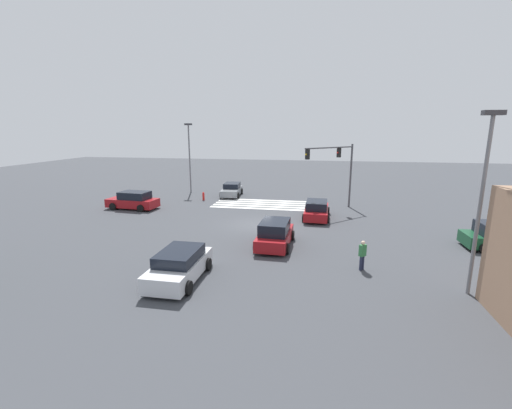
{
  "coord_description": "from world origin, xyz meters",
  "views": [
    {
      "loc": [
        -4.61,
        25.16,
        7.25
      ],
      "look_at": [
        0.0,
        0.0,
        1.58
      ],
      "focal_mm": 24.0,
      "sensor_mm": 36.0,
      "label": 1
    }
  ],
  "objects": [
    {
      "name": "ground_plane",
      "position": [
        0.0,
        0.0,
        0.0
      ],
      "size": [
        112.59,
        112.59,
        0.0
      ],
      "primitive_type": "plane",
      "color": "#3D3F44"
    },
    {
      "name": "crosswalk_markings",
      "position": [
        0.0,
        -7.27,
        0.0
      ],
      "size": [
        10.84,
        4.4,
        0.01
      ],
      "rotation": [
        0.0,
        0.0,
        1.57
      ],
      "color": "silver",
      "rests_on": "ground_plane"
    },
    {
      "name": "traffic_signal_mast",
      "position": [
        -6.29,
        -6.29,
        4.25
      ],
      "size": [
        4.25,
        4.25,
        5.91
      ],
      "rotation": [
        0.0,
        0.0,
        0.79
      ],
      "color": "#47474C",
      "rests_on": "ground_plane"
    },
    {
      "name": "car_0",
      "position": [
        -2.07,
        4.69,
        0.78
      ],
      "size": [
        2.25,
        4.36,
        1.65
      ],
      "rotation": [
        0.0,
        0.0,
        -1.61
      ],
      "color": "maroon",
      "rests_on": "ground_plane"
    },
    {
      "name": "car_1",
      "position": [
        -4.59,
        -2.77,
        0.7
      ],
      "size": [
        2.22,
        4.75,
        1.5
      ],
      "rotation": [
        0.0,
        0.0,
        -1.61
      ],
      "color": "maroon",
      "rests_on": "ground_plane"
    },
    {
      "name": "car_2",
      "position": [
        4.75,
        -10.96,
        0.66
      ],
      "size": [
        2.32,
        4.3,
        1.39
      ],
      "rotation": [
        0.0,
        0.0,
        1.65
      ],
      "color": "gray",
      "rests_on": "ground_plane"
    },
    {
      "name": "car_3",
      "position": [
        -15.72,
        2.81,
        0.76
      ],
      "size": [
        4.32,
        2.28,
        1.67
      ],
      "rotation": [
        0.0,
        0.0,
        3.16
      ],
      "color": "#144728",
      "rests_on": "ground_plane"
    },
    {
      "name": "car_4",
      "position": [
        1.88,
        10.46,
        0.73
      ],
      "size": [
        2.21,
        4.47,
        1.5
      ],
      "rotation": [
        0.0,
        0.0,
        1.57
      ],
      "color": "silver",
      "rests_on": "ground_plane"
    },
    {
      "name": "car_5",
      "position": [
        12.15,
        -3.23,
        0.77
      ],
      "size": [
        4.76,
        2.42,
        1.62
      ],
      "rotation": [
        0.0,
        0.0,
        -0.08
      ],
      "color": "maroon",
      "rests_on": "ground_plane"
    },
    {
      "name": "pedestrian",
      "position": [
        -7.04,
        7.62,
        0.89
      ],
      "size": [
        0.41,
        0.41,
        1.6
      ],
      "rotation": [
        0.0,
        0.0,
        -0.83
      ],
      "color": "#232842",
      "rests_on": "ground_plane"
    },
    {
      "name": "street_light_pole_a",
      "position": [
        -11.45,
        9.48,
        4.79
      ],
      "size": [
        0.8,
        0.36,
        7.99
      ],
      "color": "slate",
      "rests_on": "ground_plane"
    },
    {
      "name": "street_light_pole_b",
      "position": [
        9.99,
        -12.24,
        4.72
      ],
      "size": [
        0.8,
        0.36,
        7.86
      ],
      "color": "slate",
      "rests_on": "ground_plane"
    },
    {
      "name": "fire_hydrant",
      "position": [
        7.02,
        -8.07,
        0.43
      ],
      "size": [
        0.22,
        0.22,
        0.86
      ],
      "color": "red",
      "rests_on": "ground_plane"
    }
  ]
}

